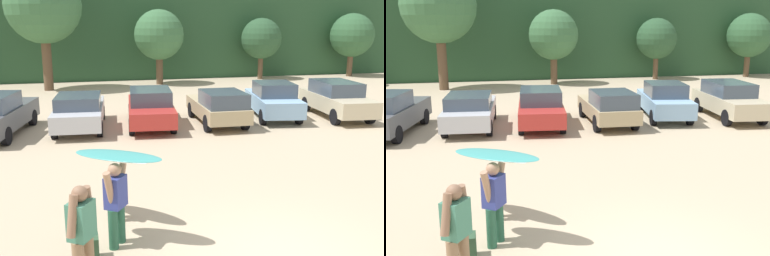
{
  "view_description": "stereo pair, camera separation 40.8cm",
  "coord_description": "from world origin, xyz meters",
  "views": [
    {
      "loc": [
        -3.23,
        -6.71,
        4.22
      ],
      "look_at": [
        -0.16,
        5.75,
        1.17
      ],
      "focal_mm": 41.59,
      "sensor_mm": 36.0,
      "label": 1
    },
    {
      "loc": [
        -2.83,
        -6.8,
        4.22
      ],
      "look_at": [
        -0.16,
        5.75,
        1.17
      ],
      "focal_mm": 41.59,
      "sensor_mm": 36.0,
      "label": 2
    }
  ],
  "objects": [
    {
      "name": "surfboard_teal",
      "position": [
        -2.67,
        1.44,
        1.76
      ],
      "size": [
        1.8,
        1.4,
        0.13
      ],
      "rotation": [
        0.0,
        0.0,
        2.57
      ],
      "color": "teal"
    },
    {
      "name": "tree_center",
      "position": [
        10.0,
        25.13,
        3.03
      ],
      "size": [
        3.03,
        3.03,
        4.56
      ],
      "color": "brown",
      "rests_on": "ground_plane"
    },
    {
      "name": "tree_center_right",
      "position": [
        -5.35,
        22.84,
        5.21
      ],
      "size": [
        4.67,
        4.67,
        7.58
      ],
      "color": "brown",
      "rests_on": "ground_plane"
    },
    {
      "name": "backpack_dropped",
      "position": [
        -3.23,
        0.87,
        0.22
      ],
      "size": [
        0.24,
        0.34,
        0.45
      ],
      "color": "#2D4C33",
      "rests_on": "ground_plane"
    },
    {
      "name": "tree_right",
      "position": [
        17.66,
        25.07,
        3.23
      ],
      "size": [
        3.4,
        3.4,
        4.95
      ],
      "color": "brown",
      "rests_on": "ground_plane"
    },
    {
      "name": "surfboard_white",
      "position": [
        -2.74,
        2.56,
        1.42
      ],
      "size": [
        1.72,
        1.71,
        0.15
      ],
      "rotation": [
        0.0,
        0.0,
        2.36
      ],
      "color": "white"
    },
    {
      "name": "parked_car_sky_blue",
      "position": [
        5.07,
        11.65,
        0.82
      ],
      "size": [
        2.44,
        4.64,
        1.62
      ],
      "rotation": [
        0.0,
        0.0,
        1.4
      ],
      "color": "#84ADD1",
      "rests_on": "ground_plane"
    },
    {
      "name": "parked_car_tan",
      "position": [
        2.26,
        10.89,
        0.79
      ],
      "size": [
        1.86,
        4.43,
        1.51
      ],
      "rotation": [
        0.0,
        0.0,
        1.55
      ],
      "color": "tan",
      "rests_on": "ground_plane"
    },
    {
      "name": "hillside_ridge",
      "position": [
        0.0,
        32.62,
        3.84
      ],
      "size": [
        108.0,
        12.0,
        7.67
      ],
      "primitive_type": "cube",
      "color": "#284C2D",
      "rests_on": "ground_plane"
    },
    {
      "name": "person_adult",
      "position": [
        -2.75,
        1.29,
        0.94
      ],
      "size": [
        0.54,
        0.73,
        1.67
      ],
      "rotation": [
        0.0,
        0.0,
        2.57
      ],
      "color": "#26593F",
      "rests_on": "ground_plane"
    },
    {
      "name": "parked_car_red",
      "position": [
        -0.54,
        11.44,
        0.79
      ],
      "size": [
        2.27,
        4.96,
        1.54
      ],
      "rotation": [
        0.0,
        0.0,
        1.47
      ],
      "color": "#B72D28",
      "rests_on": "ground_plane"
    },
    {
      "name": "tree_far_left",
      "position": [
        2.02,
        24.06,
        3.38
      ],
      "size": [
        3.42,
        3.42,
        5.11
      ],
      "color": "brown",
      "rests_on": "ground_plane"
    },
    {
      "name": "parked_car_silver",
      "position": [
        -3.42,
        11.48,
        0.75
      ],
      "size": [
        2.19,
        4.85,
        1.44
      ],
      "rotation": [
        0.0,
        0.0,
        1.5
      ],
      "color": "silver",
      "rests_on": "ground_plane"
    },
    {
      "name": "person_companion",
      "position": [
        -3.38,
        0.1,
        0.97
      ],
      "size": [
        0.51,
        0.68,
        1.72
      ],
      "rotation": [
        0.0,
        0.0,
        2.57
      ],
      "color": "#8C6B4C",
      "rests_on": "ground_plane"
    },
    {
      "name": "person_child",
      "position": [
        -2.68,
        2.46,
        0.71
      ],
      "size": [
        0.39,
        0.5,
        1.26
      ],
      "rotation": [
        0.0,
        0.0,
        2.57
      ],
      "color": "#8C6B4C",
      "rests_on": "ground_plane"
    },
    {
      "name": "parked_car_champagne",
      "position": [
        7.94,
        11.13,
        0.85
      ],
      "size": [
        2.15,
        4.82,
        1.63
      ],
      "rotation": [
        0.0,
        0.0,
        1.48
      ],
      "color": "beige",
      "rests_on": "ground_plane"
    }
  ]
}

